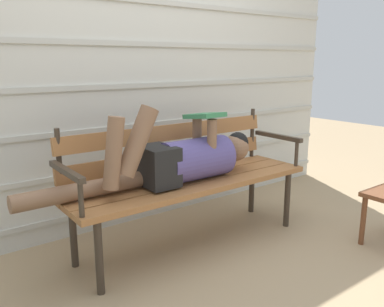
# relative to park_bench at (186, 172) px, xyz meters

# --- Properties ---
(ground_plane) EXTENTS (12.00, 12.00, 0.00)m
(ground_plane) POSITION_rel_park_bench_xyz_m (0.00, -0.23, -0.50)
(ground_plane) COLOR tan
(house_siding) EXTENTS (4.15, 0.08, 2.13)m
(house_siding) POSITION_rel_park_bench_xyz_m (0.00, 0.58, 0.56)
(house_siding) COLOR beige
(house_siding) RESTS_ON ground
(park_bench) EXTENTS (1.74, 0.50, 0.86)m
(park_bench) POSITION_rel_park_bench_xyz_m (0.00, 0.00, 0.00)
(park_bench) COLOR #9E6638
(park_bench) RESTS_ON ground
(reclining_person) EXTENTS (1.62, 0.28, 0.54)m
(reclining_person) POSITION_rel_park_bench_xyz_m (-0.10, -0.07, 0.13)
(reclining_person) COLOR #514784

